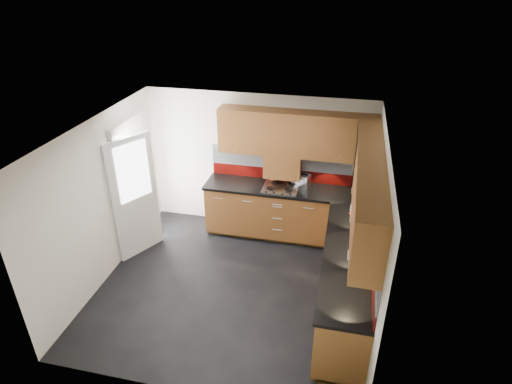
% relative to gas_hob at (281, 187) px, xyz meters
% --- Properties ---
extents(room, '(4.00, 3.80, 2.64)m').
position_rel_gas_hob_xyz_m(room, '(-0.45, -1.47, 0.54)').
color(room, black).
extents(base_cabinets, '(2.70, 3.20, 0.95)m').
position_rel_gas_hob_xyz_m(base_cabinets, '(0.62, -0.75, -0.52)').
color(base_cabinets, brown).
rests_on(base_cabinets, room).
extents(countertop, '(2.72, 3.22, 0.04)m').
position_rel_gas_hob_xyz_m(countertop, '(0.60, -0.77, -0.03)').
color(countertop, black).
rests_on(countertop, base_cabinets).
extents(backsplash, '(2.70, 3.20, 0.54)m').
position_rel_gas_hob_xyz_m(backsplash, '(0.83, -0.54, 0.26)').
color(backsplash, maroon).
rests_on(backsplash, countertop).
extents(upper_cabinets, '(2.50, 3.20, 0.72)m').
position_rel_gas_hob_xyz_m(upper_cabinets, '(0.78, -0.69, 0.88)').
color(upper_cabinets, brown).
rests_on(upper_cabinets, room).
extents(extractor_hood, '(0.60, 0.33, 0.40)m').
position_rel_gas_hob_xyz_m(extractor_hood, '(0.00, 0.17, 0.33)').
color(extractor_hood, brown).
rests_on(extractor_hood, room).
extents(glass_cabinet, '(0.32, 0.80, 0.66)m').
position_rel_gas_hob_xyz_m(glass_cabinet, '(1.26, -0.40, 0.91)').
color(glass_cabinet, black).
rests_on(glass_cabinet, room).
extents(back_door, '(0.42, 1.19, 2.04)m').
position_rel_gas_hob_xyz_m(back_door, '(-2.23, -0.72, 0.08)').
color(back_door, white).
rests_on(back_door, room).
extents(gas_hob, '(0.57, 0.51, 0.04)m').
position_rel_gas_hob_xyz_m(gas_hob, '(0.00, 0.00, 0.00)').
color(gas_hob, silver).
rests_on(gas_hob, countertop).
extents(utensil_pot, '(0.12, 0.12, 0.42)m').
position_rel_gas_hob_xyz_m(utensil_pot, '(-0.17, 0.23, 0.08)').
color(utensil_pot, red).
rests_on(utensil_pot, countertop).
extents(toaster, '(0.32, 0.25, 0.20)m').
position_rel_gas_hob_xyz_m(toaster, '(0.31, 0.19, 0.08)').
color(toaster, silver).
rests_on(toaster, countertop).
extents(food_processor, '(0.19, 0.19, 0.31)m').
position_rel_gas_hob_xyz_m(food_processor, '(1.23, -0.48, 0.13)').
color(food_processor, white).
rests_on(food_processor, countertop).
extents(paper_towel, '(0.14, 0.14, 0.26)m').
position_rel_gas_hob_xyz_m(paper_towel, '(1.22, -1.58, 0.11)').
color(paper_towel, white).
rests_on(paper_towel, countertop).
extents(orange_cloth, '(0.16, 0.15, 0.01)m').
position_rel_gas_hob_xyz_m(orange_cloth, '(1.20, -0.56, -0.01)').
color(orange_cloth, '#F54B1B').
rests_on(orange_cloth, countertop).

